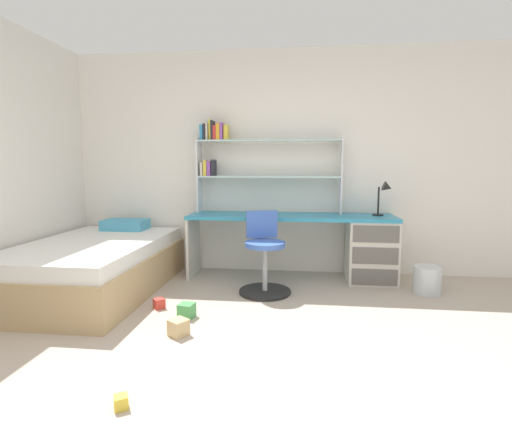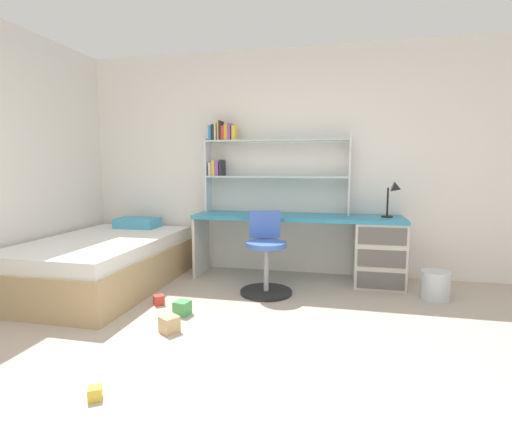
% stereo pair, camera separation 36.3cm
% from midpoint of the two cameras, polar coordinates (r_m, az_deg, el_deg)
% --- Properties ---
extents(ground_plane, '(6.07, 6.20, 0.02)m').
position_cam_midpoint_polar(ground_plane, '(2.36, 1.47, -25.65)').
color(ground_plane, '#B2A393').
extents(room_shell, '(6.07, 6.20, 2.62)m').
position_cam_midpoint_polar(room_shell, '(3.66, -14.85, 7.48)').
color(room_shell, white).
rests_on(room_shell, ground_plane).
extents(desk, '(2.29, 0.56, 0.73)m').
position_cam_midpoint_polar(desk, '(4.35, 16.70, -4.56)').
color(desk, teal).
rests_on(desk, ground_plane).
extents(bookshelf_hutch, '(1.67, 0.22, 1.08)m').
position_cam_midpoint_polar(bookshelf_hutch, '(4.48, 2.37, 8.31)').
color(bookshelf_hutch, silver).
rests_on(bookshelf_hutch, desk).
extents(desk_lamp, '(0.20, 0.17, 0.38)m').
position_cam_midpoint_polar(desk_lamp, '(4.34, 22.17, 2.72)').
color(desk_lamp, black).
rests_on(desk_lamp, desk).
extents(swivel_chair, '(0.52, 0.52, 0.81)m').
position_cam_midpoint_polar(swivel_chair, '(3.87, 4.20, -7.06)').
color(swivel_chair, black).
rests_on(swivel_chair, ground_plane).
extents(bed_platform, '(1.27, 1.99, 0.64)m').
position_cam_midpoint_polar(bed_platform, '(4.33, -19.57, -6.87)').
color(bed_platform, tan).
rests_on(bed_platform, ground_plane).
extents(waste_bin, '(0.27, 0.27, 0.27)m').
position_cam_midpoint_polar(waste_bin, '(4.18, 27.47, -9.46)').
color(waste_bin, silver).
rests_on(waste_bin, ground_plane).
extents(toy_block_yellow_0, '(0.10, 0.10, 0.07)m').
position_cam_midpoint_polar(toy_block_yellow_0, '(2.41, -18.56, -24.10)').
color(toy_block_yellow_0, gold).
rests_on(toy_block_yellow_0, ground_plane).
extents(toy_block_red_1, '(0.12, 0.12, 0.09)m').
position_cam_midpoint_polar(toy_block_red_1, '(3.68, -11.47, -12.54)').
color(toy_block_red_1, red).
rests_on(toy_block_red_1, ground_plane).
extents(toy_block_green_2, '(0.14, 0.14, 0.12)m').
position_cam_midpoint_polar(toy_block_green_2, '(3.40, -7.84, -13.79)').
color(toy_block_green_2, '#479E51').
rests_on(toy_block_green_2, ground_plane).
extents(toy_block_natural_3, '(0.17, 0.17, 0.12)m').
position_cam_midpoint_polar(toy_block_natural_3, '(3.09, -9.38, -15.98)').
color(toy_block_natural_3, tan).
rests_on(toy_block_natural_3, ground_plane).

